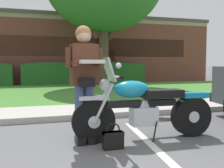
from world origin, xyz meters
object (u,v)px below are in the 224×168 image
at_px(rider_person, 84,75).
at_px(hedge_center_left, 53,73).
at_px(hedge_center_right, 116,72).
at_px(handbag, 113,139).
at_px(brick_building, 25,51).
at_px(motorcycle, 150,107).

relative_size(rider_person, hedge_center_left, 0.53).
bearing_deg(hedge_center_right, hedge_center_left, 180.00).
xyz_separation_m(handbag, brick_building, (-1.01, 17.13, 1.88)).
xyz_separation_m(rider_person, handbag, (0.31, -0.37, -0.86)).
xyz_separation_m(rider_person, brick_building, (-0.70, 16.76, 1.02)).
relative_size(rider_person, brick_building, 0.07).
relative_size(hedge_center_left, brick_building, 0.14).
bearing_deg(handbag, rider_person, 129.88).
height_order(rider_person, hedge_center_right, rider_person).
bearing_deg(rider_person, handbag, -50.12).
bearing_deg(brick_building, handbag, -86.62).
distance_m(hedge_center_right, brick_building, 7.72).
height_order(handbag, hedge_center_left, hedge_center_left).
relative_size(motorcycle, hedge_center_right, 0.69).
bearing_deg(hedge_center_left, brick_building, 102.81).
bearing_deg(rider_person, hedge_center_left, 86.68).
relative_size(handbag, hedge_center_right, 0.11).
distance_m(rider_person, hedge_center_left, 10.93).
xyz_separation_m(motorcycle, hedge_center_right, (3.13, 10.96, 0.16)).
distance_m(motorcycle, rider_person, 1.13).
height_order(rider_person, hedge_center_left, rider_person).
distance_m(handbag, hedge_center_right, 11.92).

